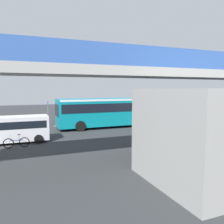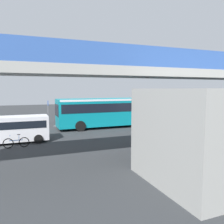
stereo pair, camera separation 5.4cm
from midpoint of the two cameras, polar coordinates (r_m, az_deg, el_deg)
ground at (r=24.98m, az=-1.91°, el=-3.83°), size 80.00×80.00×0.00m
city_bus at (r=24.92m, az=-0.36°, el=0.52°), size 11.54×2.85×3.15m
parked_van at (r=19.31m, az=-22.80°, el=-3.59°), size 4.80×2.17×2.05m
bicycle_blue at (r=17.72m, az=-22.73°, el=-7.06°), size 1.77×0.44×0.96m
pedestrian at (r=29.14m, az=-1.62°, el=-0.68°), size 0.38×0.38×1.79m
traffic_sign at (r=28.09m, az=-15.66°, el=0.92°), size 0.08×0.60×2.80m
lane_dash_leftmost at (r=29.06m, az=3.65°, el=-2.47°), size 2.00×0.20×0.01m
lane_dash_left at (r=27.61m, az=-3.89°, el=-2.91°), size 2.00×0.20×0.01m
lane_dash_centre at (r=26.67m, az=-12.11°, el=-3.33°), size 2.00×0.20×0.01m
pedestrian_overpass at (r=14.65m, az=13.07°, el=7.88°), size 26.59×2.60×6.47m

